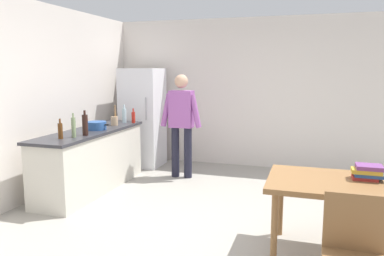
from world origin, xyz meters
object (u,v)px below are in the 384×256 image
at_px(bottle_vinegar_tall, 74,127).
at_px(book_stack, 368,172).
at_px(person, 181,119).
at_px(bottle_wine_dark, 85,125).
at_px(utensil_jar, 114,120).
at_px(bottle_sauce_red, 133,117).
at_px(chair, 354,250).
at_px(dining_table, 345,189).
at_px(bottle_beer_brown, 60,131).
at_px(refrigerator, 143,117).
at_px(cooking_pot, 97,126).
at_px(bottle_water_clear, 124,115).

relative_size(bottle_vinegar_tall, book_stack, 1.09).
xyz_separation_m(person, bottle_wine_dark, (-0.86, -1.46, 0.07)).
relative_size(utensil_jar, bottle_sauce_red, 1.33).
relative_size(bottle_sauce_red, book_stack, 0.82).
xyz_separation_m(chair, bottle_vinegar_tall, (-3.27, 1.48, 0.50)).
bearing_deg(dining_table, bottle_beer_brown, 173.57).
bearing_deg(person, book_stack, -38.51).
height_order(refrigerator, person, refrigerator).
xyz_separation_m(chair, bottle_wine_dark, (-3.21, 1.66, 0.51)).
height_order(person, utensil_jar, person).
xyz_separation_m(cooking_pot, utensil_jar, (0.03, 0.47, 0.02)).
height_order(dining_table, cooking_pot, cooking_pot).
relative_size(chair, book_stack, 3.10).
distance_m(cooking_pot, utensil_jar, 0.47).
height_order(dining_table, chair, chair).
bearing_deg(bottle_water_clear, chair, -41.71).
bearing_deg(refrigerator, bottle_water_clear, -89.51).
relative_size(dining_table, bottle_water_clear, 4.67).
bearing_deg(dining_table, person, 137.59).
bearing_deg(bottle_wine_dark, bottle_sauce_red, 87.14).
distance_m(bottle_vinegar_tall, book_stack, 3.50).
height_order(chair, bottle_water_clear, bottle_water_clear).
bearing_deg(bottle_beer_brown, refrigerator, 88.20).
distance_m(bottle_water_clear, book_stack, 3.96).
xyz_separation_m(bottle_wine_dark, bottle_vinegar_tall, (-0.05, -0.18, -0.01)).
bearing_deg(chair, bottle_beer_brown, 167.11).
distance_m(cooking_pot, bottle_wine_dark, 0.51).
bearing_deg(dining_table, bottle_water_clear, 149.15).
xyz_separation_m(refrigerator, bottle_water_clear, (0.01, -0.73, 0.13)).
height_order(person, bottle_wine_dark, person).
bearing_deg(refrigerator, bottle_sauce_red, -77.50).
distance_m(bottle_beer_brown, book_stack, 3.59).
bearing_deg(book_stack, chair, -100.49).
relative_size(cooking_pot, bottle_sauce_red, 1.67).
height_order(bottle_vinegar_tall, bottle_water_clear, bottle_vinegar_tall).
height_order(person, book_stack, person).
bearing_deg(refrigerator, bottle_wine_dark, -87.46).
bearing_deg(book_stack, cooking_pot, 163.34).
bearing_deg(person, refrigerator, 149.77).
xyz_separation_m(bottle_beer_brown, bottle_water_clear, (0.08, 1.59, 0.02)).
distance_m(utensil_jar, bottle_vinegar_tall, 1.13).
bearing_deg(book_stack, bottle_wine_dark, 170.45).
bearing_deg(person, bottle_beer_brown, -120.07).
bearing_deg(bottle_wine_dark, chair, -27.33).
relative_size(dining_table, book_stack, 4.76).
bearing_deg(bottle_sauce_red, dining_table, -32.48).
bearing_deg(bottle_beer_brown, bottle_vinegar_tall, 50.62).
bearing_deg(bottle_wine_dark, bottle_beer_brown, -117.49).
bearing_deg(bottle_vinegar_tall, bottle_water_clear, 91.11).
distance_m(bottle_wine_dark, bottle_vinegar_tall, 0.19).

